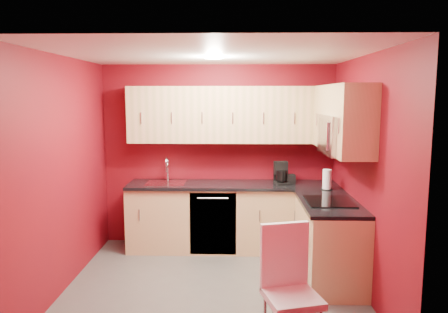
{
  "coord_description": "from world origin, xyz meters",
  "views": [
    {
      "loc": [
        0.24,
        -4.55,
        2.08
      ],
      "look_at": [
        0.1,
        0.55,
        1.37
      ],
      "focal_mm": 35.0,
      "sensor_mm": 36.0,
      "label": 1
    }
  ],
  "objects_px": {
    "sink": "(166,180)",
    "paper_towel": "(327,179)",
    "napkin_holder": "(291,179)",
    "coffee_maker": "(282,173)",
    "microwave": "(342,135)",
    "dining_chair": "(292,291)"
  },
  "relations": [
    {
      "from": "napkin_holder",
      "to": "coffee_maker",
      "type": "bearing_deg",
      "value": -168.92
    },
    {
      "from": "microwave",
      "to": "coffee_maker",
      "type": "distance_m",
      "value": 1.27
    },
    {
      "from": "napkin_holder",
      "to": "dining_chair",
      "type": "distance_m",
      "value": 2.46
    },
    {
      "from": "microwave",
      "to": "coffee_maker",
      "type": "height_order",
      "value": "microwave"
    },
    {
      "from": "coffee_maker",
      "to": "napkin_holder",
      "type": "distance_m",
      "value": 0.15
    },
    {
      "from": "microwave",
      "to": "coffee_maker",
      "type": "relative_size",
      "value": 2.56
    },
    {
      "from": "paper_towel",
      "to": "dining_chair",
      "type": "distance_m",
      "value": 2.22
    },
    {
      "from": "napkin_holder",
      "to": "paper_towel",
      "type": "bearing_deg",
      "value": -40.3
    },
    {
      "from": "sink",
      "to": "dining_chair",
      "type": "height_order",
      "value": "sink"
    },
    {
      "from": "sink",
      "to": "paper_towel",
      "type": "distance_m",
      "value": 2.12
    },
    {
      "from": "paper_towel",
      "to": "microwave",
      "type": "bearing_deg",
      "value": -89.17
    },
    {
      "from": "sink",
      "to": "napkin_holder",
      "type": "xyz_separation_m",
      "value": [
        1.67,
        -0.01,
        0.03
      ]
    },
    {
      "from": "microwave",
      "to": "paper_towel",
      "type": "bearing_deg",
      "value": 90.83
    },
    {
      "from": "microwave",
      "to": "dining_chair",
      "type": "height_order",
      "value": "microwave"
    },
    {
      "from": "microwave",
      "to": "sink",
      "type": "height_order",
      "value": "microwave"
    },
    {
      "from": "coffee_maker",
      "to": "paper_towel",
      "type": "relative_size",
      "value": 1.17
    },
    {
      "from": "napkin_holder",
      "to": "dining_chair",
      "type": "xyz_separation_m",
      "value": [
        -0.27,
        -2.4,
        -0.46
      ]
    },
    {
      "from": "microwave",
      "to": "paper_towel",
      "type": "relative_size",
      "value": 2.99
    },
    {
      "from": "sink",
      "to": "napkin_holder",
      "type": "distance_m",
      "value": 1.67
    },
    {
      "from": "coffee_maker",
      "to": "napkin_holder",
      "type": "height_order",
      "value": "coffee_maker"
    },
    {
      "from": "microwave",
      "to": "napkin_holder",
      "type": "relative_size",
      "value": 6.07
    },
    {
      "from": "dining_chair",
      "to": "sink",
      "type": "bearing_deg",
      "value": 105.32
    }
  ]
}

